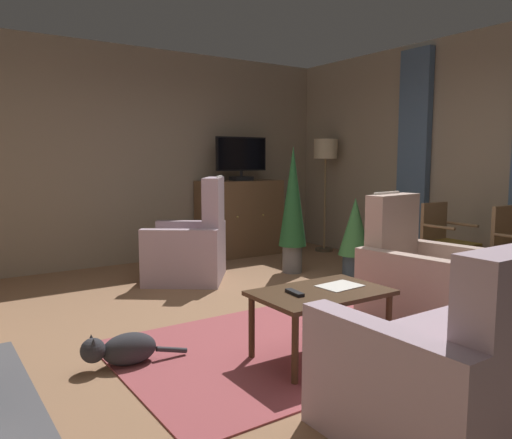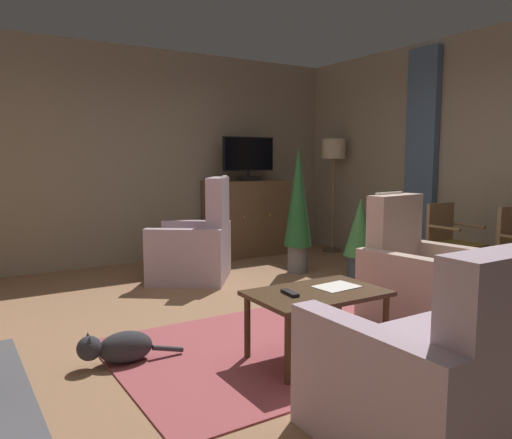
{
  "view_description": "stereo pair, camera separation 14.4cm",
  "coord_description": "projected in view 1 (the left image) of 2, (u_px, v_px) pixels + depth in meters",
  "views": [
    {
      "loc": [
        -2.41,
        -3.29,
        1.38
      ],
      "look_at": [
        -0.07,
        0.17,
        0.87
      ],
      "focal_mm": 34.94,
      "sensor_mm": 36.0,
      "label": 1
    },
    {
      "loc": [
        -2.29,
        -3.37,
        1.38
      ],
      "look_at": [
        -0.07,
        0.17,
        0.87
      ],
      "focal_mm": 34.94,
      "sensor_mm": 36.0,
      "label": 2
    }
  ],
  "objects": [
    {
      "name": "sofa_floral",
      "position": [
        478.0,
        364.0,
        2.56
      ],
      "size": [
        1.46,
        0.94,
        1.0
      ],
      "color": "#AD93A3",
      "rests_on": "ground_plane"
    },
    {
      "name": "side_chair_beside_plant",
      "position": [
        445.0,
        241.0,
        5.39
      ],
      "size": [
        0.45,
        0.49,
        0.9
      ],
      "color": "olive",
      "rests_on": "ground_plane"
    },
    {
      "name": "armchair_by_fireplace",
      "position": [
        421.0,
        281.0,
        4.31
      ],
      "size": [
        0.95,
        1.0,
        1.08
      ],
      "color": "#BC9E8E",
      "rests_on": "ground_plane"
    },
    {
      "name": "television",
      "position": [
        241.0,
        157.0,
        7.02
      ],
      "size": [
        0.8,
        0.2,
        0.61
      ],
      "color": "black",
      "rests_on": "tv_cabinet"
    },
    {
      "name": "cat",
      "position": [
        123.0,
        349.0,
        3.32
      ],
      "size": [
        0.7,
        0.26,
        0.24
      ],
      "color": "#2D2D33",
      "rests_on": "ground_plane"
    },
    {
      "name": "armchair_in_far_corner",
      "position": [
        191.0,
        249.0,
        5.68
      ],
      "size": [
        1.19,
        1.19,
        1.19
      ],
      "color": "#AD93A3",
      "rests_on": "ground_plane"
    },
    {
      "name": "folded_newspaper",
      "position": [
        340.0,
        286.0,
        3.54
      ],
      "size": [
        0.31,
        0.24,
        0.01
      ],
      "primitive_type": "cube",
      "rotation": [
        0.0,
        0.0,
        0.07
      ],
      "color": "silver",
      "rests_on": "coffee_table"
    },
    {
      "name": "wall_back",
      "position": [
        136.0,
        157.0,
        6.58
      ],
      "size": [
        6.34,
        0.1,
        2.82
      ],
      "primitive_type": "cube",
      "color": "gray",
      "rests_on": "ground_plane"
    },
    {
      "name": "tv_remote",
      "position": [
        295.0,
        293.0,
        3.33
      ],
      "size": [
        0.07,
        0.17,
        0.02
      ],
      "primitive_type": "cube",
      "rotation": [
        0.0,
        0.0,
        1.46
      ],
      "color": "black",
      "rests_on": "coffee_table"
    },
    {
      "name": "potted_plant_leafy_by_curtain",
      "position": [
        355.0,
        233.0,
        5.76
      ],
      "size": [
        0.38,
        0.38,
        0.94
      ],
      "color": "#3D4C5B",
      "rests_on": "ground_plane"
    },
    {
      "name": "tv_cabinet",
      "position": [
        240.0,
        219.0,
        7.17
      ],
      "size": [
        1.19,
        0.57,
        1.07
      ],
      "color": "#4A3523",
      "rests_on": "ground_plane"
    },
    {
      "name": "curtain_panel_far",
      "position": [
        414.0,
        145.0,
        6.29
      ],
      "size": [
        0.1,
        0.44,
        2.37
      ],
      "primitive_type": "cube",
      "color": "slate"
    },
    {
      "name": "ground_plane",
      "position": [
        274.0,
        325.0,
        4.22
      ],
      "size": [
        6.34,
        6.66,
        0.04
      ],
      "primitive_type": "cube",
      "color": "#936B4C"
    },
    {
      "name": "floor_lamp",
      "position": [
        325.0,
        158.0,
        7.35
      ],
      "size": [
        0.35,
        0.35,
        1.67
      ],
      "color": "#4C4233",
      "rests_on": "ground_plane"
    },
    {
      "name": "wall_right_with_window",
      "position": [
        481.0,
        156.0,
        5.67
      ],
      "size": [
        0.1,
        6.66,
        2.82
      ],
      "primitive_type": "cube",
      "color": "gray",
      "rests_on": "ground_plane"
    },
    {
      "name": "rug_central",
      "position": [
        281.0,
        345.0,
        3.69
      ],
      "size": [
        2.36,
        1.69,
        0.01
      ],
      "primitive_type": "cube",
      "color": "#9E474C",
      "rests_on": "ground_plane"
    },
    {
      "name": "coffee_table",
      "position": [
        321.0,
        299.0,
        3.43
      ],
      "size": [
        0.93,
        0.6,
        0.48
      ],
      "color": "#422B19",
      "rests_on": "ground_plane"
    },
    {
      "name": "potted_plant_on_hearth_side",
      "position": [
        293.0,
        204.0,
        6.0
      ],
      "size": [
        0.34,
        0.34,
        1.53
      ],
      "color": "slate",
      "rests_on": "ground_plane"
    }
  ]
}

